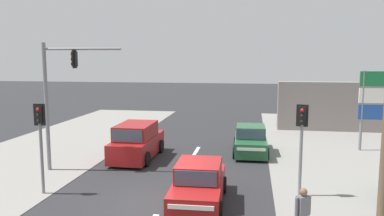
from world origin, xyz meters
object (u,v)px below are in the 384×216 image
at_px(sedan_receding_far, 250,141).
at_px(pedestrian_at_kerb, 303,212).
at_px(shopping_plaza_sign, 378,99).
at_px(pedestal_signal_right_kerb, 302,134).
at_px(sedan_kerbside_parked, 199,185).
at_px(traffic_signal_mast, 57,90).
at_px(suv_oncoming_near, 137,142).
at_px(pedestal_signal_left_kerb, 40,133).

height_order(sedan_receding_far, pedestrian_at_kerb, pedestrian_at_kerb).
distance_m(shopping_plaza_sign, sedan_receding_far, 7.64).
relative_size(shopping_plaza_sign, sedan_receding_far, 1.07).
xyz_separation_m(pedestal_signal_right_kerb, sedan_kerbside_parked, (-3.72, -1.41, -1.71)).
relative_size(traffic_signal_mast, pedestal_signal_right_kerb, 1.69).
bearing_deg(sedan_receding_far, suv_oncoming_near, -160.48).
bearing_deg(traffic_signal_mast, sedan_receding_far, 28.41).
xyz_separation_m(traffic_signal_mast, pedestal_signal_left_kerb, (0.92, -3.02, -1.42)).
bearing_deg(sedan_receding_far, pedestrian_at_kerb, -81.41).
bearing_deg(sedan_kerbside_parked, pedestal_signal_right_kerb, 20.71).
xyz_separation_m(pedestal_signal_left_kerb, sedan_kerbside_parked, (6.16, -0.03, -1.71)).
distance_m(traffic_signal_mast, pedestrian_at_kerb, 12.13).
bearing_deg(suv_oncoming_near, shopping_plaza_sign, 16.05).
bearing_deg(pedestal_signal_left_kerb, pedestrian_at_kerb, -14.48).
bearing_deg(pedestal_signal_right_kerb, pedestrian_at_kerb, -95.63).
distance_m(pedestal_signal_left_kerb, sedan_kerbside_parked, 6.39).
bearing_deg(sedan_kerbside_parked, shopping_plaza_sign, 46.88).
bearing_deg(sedan_receding_far, pedestal_signal_left_kerb, -135.48).
height_order(traffic_signal_mast, suv_oncoming_near, traffic_signal_mast).
bearing_deg(shopping_plaza_sign, pedestal_signal_right_kerb, -122.59).
height_order(sedan_kerbside_parked, pedestrian_at_kerb, pedestrian_at_kerb).
bearing_deg(suv_oncoming_near, pedestal_signal_right_kerb, -28.85).
bearing_deg(shopping_plaza_sign, traffic_signal_mast, -158.02).
bearing_deg(pedestal_signal_right_kerb, sedan_receding_far, 106.68).
bearing_deg(sedan_kerbside_parked, pedestrian_at_kerb, -35.97).
bearing_deg(shopping_plaza_sign, sedan_receding_far, -166.94).
xyz_separation_m(pedestal_signal_right_kerb, sedan_receding_far, (-1.93, 6.44, -1.71)).
distance_m(pedestal_signal_right_kerb, sedan_kerbside_parked, 4.33).
bearing_deg(shopping_plaza_sign, sedan_kerbside_parked, -133.12).
height_order(pedestal_signal_left_kerb, shopping_plaza_sign, shopping_plaza_sign).
bearing_deg(suv_oncoming_near, sedan_receding_far, 19.52).
bearing_deg(pedestal_signal_right_kerb, pedestal_signal_left_kerb, -172.07).
height_order(traffic_signal_mast, shopping_plaza_sign, traffic_signal_mast).
bearing_deg(sedan_kerbside_parked, traffic_signal_mast, 156.71).
bearing_deg(sedan_receding_far, traffic_signal_mast, -151.59).
distance_m(sedan_receding_far, pedestrian_at_kerb, 10.39).
height_order(traffic_signal_mast, pedestrian_at_kerb, traffic_signal_mast).
height_order(suv_oncoming_near, pedestrian_at_kerb, suv_oncoming_near).
height_order(pedestal_signal_right_kerb, pedestrian_at_kerb, pedestal_signal_right_kerb).
distance_m(traffic_signal_mast, sedan_kerbside_parked, 8.32).
relative_size(suv_oncoming_near, pedestrian_at_kerb, 2.79).
xyz_separation_m(sedan_receding_far, sedan_kerbside_parked, (-1.79, -7.85, 0.00)).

